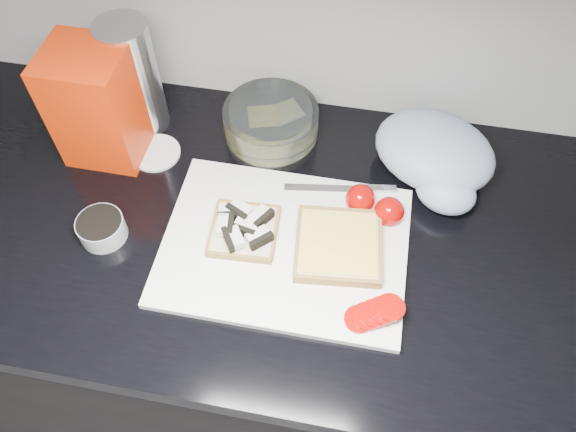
% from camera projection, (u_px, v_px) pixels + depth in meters
% --- Properties ---
extents(base_cabinet, '(3.50, 0.60, 0.86)m').
position_uv_depth(base_cabinet, '(240.00, 325.00, 1.36)').
color(base_cabinet, black).
rests_on(base_cabinet, ground).
extents(countertop, '(3.50, 0.64, 0.04)m').
position_uv_depth(countertop, '(222.00, 220.00, 0.99)').
color(countertop, black).
rests_on(countertop, base_cabinet).
extents(cutting_board, '(0.40, 0.30, 0.01)m').
position_uv_depth(cutting_board, '(285.00, 246.00, 0.93)').
color(cutting_board, white).
rests_on(cutting_board, countertop).
extents(bread_left, '(0.12, 0.12, 0.04)m').
position_uv_depth(bread_left, '(244.00, 229.00, 0.92)').
color(bread_left, beige).
rests_on(bread_left, cutting_board).
extents(bread_right, '(0.16, 0.16, 0.02)m').
position_uv_depth(bread_right, '(338.00, 246.00, 0.91)').
color(bread_right, beige).
rests_on(bread_right, cutting_board).
extents(tomato_slices, '(0.10, 0.08, 0.02)m').
position_uv_depth(tomato_slices, '(374.00, 313.00, 0.84)').
color(tomato_slices, '#AA0703').
rests_on(tomato_slices, cutting_board).
extents(knife, '(0.20, 0.04, 0.01)m').
position_uv_depth(knife, '(354.00, 189.00, 0.98)').
color(knife, '#BABABF').
rests_on(knife, cutting_board).
extents(seed_tub, '(0.08, 0.08, 0.04)m').
position_uv_depth(seed_tub, '(101.00, 228.00, 0.93)').
color(seed_tub, '#A6ACAC').
rests_on(seed_tub, countertop).
extents(tub_lid, '(0.09, 0.09, 0.01)m').
position_uv_depth(tub_lid, '(156.00, 153.00, 1.05)').
color(tub_lid, silver).
rests_on(tub_lid, countertop).
extents(glass_bowl, '(0.18, 0.18, 0.07)m').
position_uv_depth(glass_bowl, '(271.00, 125.00, 1.04)').
color(glass_bowl, silver).
rests_on(glass_bowl, countertop).
extents(bread_bag, '(0.14, 0.13, 0.22)m').
position_uv_depth(bread_bag, '(98.00, 104.00, 0.97)').
color(bread_bag, red).
rests_on(bread_bag, countertop).
extents(steel_canister, '(0.09, 0.09, 0.22)m').
position_uv_depth(steel_canister, '(134.00, 78.00, 1.01)').
color(steel_canister, silver).
rests_on(steel_canister, countertop).
extents(grocery_bag, '(0.27, 0.26, 0.10)m').
position_uv_depth(grocery_bag, '(436.00, 156.00, 0.99)').
color(grocery_bag, '#949FB7').
rests_on(grocery_bag, countertop).
extents(whole_tomatoes, '(0.10, 0.07, 0.05)m').
position_uv_depth(whole_tomatoes, '(375.00, 205.00, 0.95)').
color(whole_tomatoes, '#AA0703').
rests_on(whole_tomatoes, countertop).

